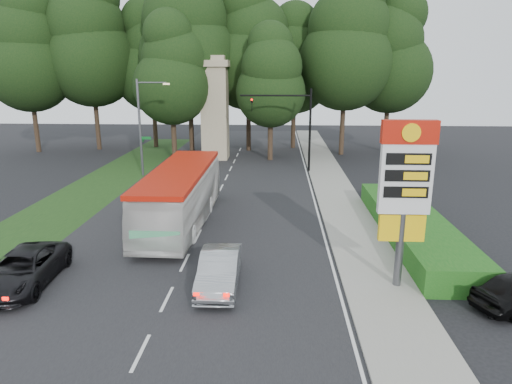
{
  "coord_description": "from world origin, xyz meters",
  "views": [
    {
      "loc": [
        4.24,
        -15.39,
        8.62
      ],
      "look_at": [
        3.09,
        8.7,
        2.2
      ],
      "focal_mm": 32.0,
      "sensor_mm": 36.0,
      "label": 1
    }
  ],
  "objects_px": {
    "gas_station_pylon": "(405,182)",
    "streetlight_signs": "(142,123)",
    "transit_bus": "(181,197)",
    "monument": "(215,108)",
    "traffic_signal_mast": "(295,119)",
    "sedan_silver": "(219,270)",
    "suv_charcoal": "(23,269)"
  },
  "relations": [
    {
      "from": "suv_charcoal",
      "to": "monument",
      "type": "bearing_deg",
      "value": 77.93
    },
    {
      "from": "traffic_signal_mast",
      "to": "streetlight_signs",
      "type": "distance_m",
      "value": 12.83
    },
    {
      "from": "monument",
      "to": "transit_bus",
      "type": "height_order",
      "value": "monument"
    },
    {
      "from": "gas_station_pylon",
      "to": "streetlight_signs",
      "type": "distance_m",
      "value": 25.74
    },
    {
      "from": "transit_bus",
      "to": "sedan_silver",
      "type": "height_order",
      "value": "transit_bus"
    },
    {
      "from": "streetlight_signs",
      "to": "transit_bus",
      "type": "distance_m",
      "value": 13.98
    },
    {
      "from": "suv_charcoal",
      "to": "traffic_signal_mast",
      "type": "bearing_deg",
      "value": 58.51
    },
    {
      "from": "transit_bus",
      "to": "traffic_signal_mast",
      "type": "bearing_deg",
      "value": 65.34
    },
    {
      "from": "gas_station_pylon",
      "to": "transit_bus",
      "type": "bearing_deg",
      "value": 144.17
    },
    {
      "from": "gas_station_pylon",
      "to": "monument",
      "type": "bearing_deg",
      "value": 111.8
    },
    {
      "from": "sedan_silver",
      "to": "suv_charcoal",
      "type": "bearing_deg",
      "value": -179.35
    },
    {
      "from": "streetlight_signs",
      "to": "suv_charcoal",
      "type": "height_order",
      "value": "streetlight_signs"
    },
    {
      "from": "gas_station_pylon",
      "to": "streetlight_signs",
      "type": "relative_size",
      "value": 0.86
    },
    {
      "from": "gas_station_pylon",
      "to": "streetlight_signs",
      "type": "bearing_deg",
      "value": 128.96
    },
    {
      "from": "sedan_silver",
      "to": "suv_charcoal",
      "type": "relative_size",
      "value": 0.86
    },
    {
      "from": "monument",
      "to": "streetlight_signs",
      "type": "bearing_deg",
      "value": -121.97
    },
    {
      "from": "streetlight_signs",
      "to": "sedan_silver",
      "type": "relative_size",
      "value": 1.79
    },
    {
      "from": "transit_bus",
      "to": "monument",
      "type": "bearing_deg",
      "value": 93.09
    },
    {
      "from": "traffic_signal_mast",
      "to": "transit_bus",
      "type": "bearing_deg",
      "value": -115.71
    },
    {
      "from": "gas_station_pylon",
      "to": "traffic_signal_mast",
      "type": "height_order",
      "value": "traffic_signal_mast"
    },
    {
      "from": "sedan_silver",
      "to": "suv_charcoal",
      "type": "xyz_separation_m",
      "value": [
        -8.11,
        -0.26,
        -0.02
      ]
    },
    {
      "from": "traffic_signal_mast",
      "to": "transit_bus",
      "type": "distance_m",
      "value": 16.31
    },
    {
      "from": "traffic_signal_mast",
      "to": "gas_station_pylon",
      "type": "bearing_deg",
      "value": -80.91
    },
    {
      "from": "traffic_signal_mast",
      "to": "suv_charcoal",
      "type": "distance_m",
      "value": 25.78
    },
    {
      "from": "gas_station_pylon",
      "to": "transit_bus",
      "type": "relative_size",
      "value": 0.58
    },
    {
      "from": "streetlight_signs",
      "to": "sedan_silver",
      "type": "height_order",
      "value": "streetlight_signs"
    },
    {
      "from": "traffic_signal_mast",
      "to": "monument",
      "type": "xyz_separation_m",
      "value": [
        -7.68,
        6.0,
        0.43
      ]
    },
    {
      "from": "sedan_silver",
      "to": "suv_charcoal",
      "type": "height_order",
      "value": "sedan_silver"
    },
    {
      "from": "gas_station_pylon",
      "to": "traffic_signal_mast",
      "type": "bearing_deg",
      "value": 99.09
    },
    {
      "from": "streetlight_signs",
      "to": "monument",
      "type": "relative_size",
      "value": 0.8
    },
    {
      "from": "traffic_signal_mast",
      "to": "sedan_silver",
      "type": "relative_size",
      "value": 1.61
    },
    {
      "from": "traffic_signal_mast",
      "to": "streetlight_signs",
      "type": "relative_size",
      "value": 0.9
    }
  ]
}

